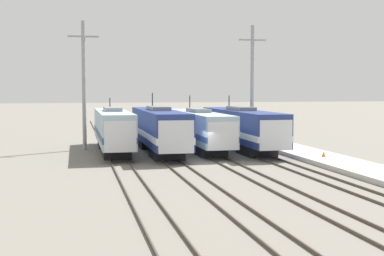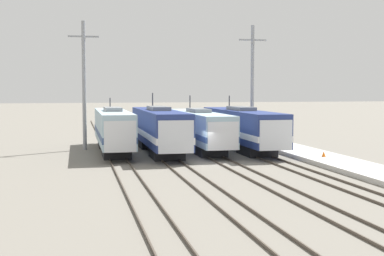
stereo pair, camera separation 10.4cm
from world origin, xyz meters
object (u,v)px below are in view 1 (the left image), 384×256
locomotive_center_left (159,129)px  locomotive_center_right (200,129)px  traffic_cone (324,154)px  locomotive_far_left (113,129)px  catenary_tower_left (84,84)px  catenary_tower_right (252,84)px  locomotive_far_right (242,128)px

locomotive_center_left → locomotive_center_right: (4.21, 1.42, -0.14)m
locomotive_center_left → traffic_cone: size_ratio=39.35×
locomotive_far_left → traffic_cone: 19.56m
locomotive_center_right → catenary_tower_left: 12.22m
locomotive_center_right → catenary_tower_right: (6.36, 2.91, 4.41)m
locomotive_far_left → locomotive_center_left: bearing=-19.9°
traffic_cone → catenary_tower_right: bearing=98.8°
catenary_tower_right → catenary_tower_left: bearing=180.0°
locomotive_center_left → locomotive_far_right: 8.46m
locomotive_center_right → catenary_tower_right: catenary_tower_right is taller
locomotive_center_right → locomotive_far_right: bearing=-6.6°
locomotive_far_left → catenary_tower_right: (14.77, 2.81, 4.32)m
catenary_tower_left → locomotive_center_right: bearing=-14.8°
locomotive_center_left → catenary_tower_left: size_ratio=1.43×
catenary_tower_left → traffic_cone: size_ratio=27.46×
locomotive_center_right → traffic_cone: 13.00m
catenary_tower_left → locomotive_center_left: bearing=-32.5°
locomotive_center_right → locomotive_center_left: bearing=-161.4°
locomotive_far_left → locomotive_center_right: size_ratio=0.95×
locomotive_far_right → catenary_tower_left: catenary_tower_left is taller
locomotive_far_right → traffic_cone: (4.13, -9.37, -1.60)m
locomotive_far_right → catenary_tower_right: catenary_tower_right is taller
traffic_cone → locomotive_far_left: bearing=149.3°
locomotive_far_right → catenary_tower_right: 5.90m
catenary_tower_left → catenary_tower_right: size_ratio=1.00×
locomotive_far_left → catenary_tower_right: bearing=10.8°
locomotive_far_left → catenary_tower_right: size_ratio=1.38×
locomotive_far_right → traffic_cone: size_ratio=41.60×
catenary_tower_right → traffic_cone: bearing=-81.2°
traffic_cone → catenary_tower_left: bearing=146.6°
catenary_tower_right → locomotive_center_right: bearing=-155.4°
locomotive_center_left → catenary_tower_right: 12.19m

